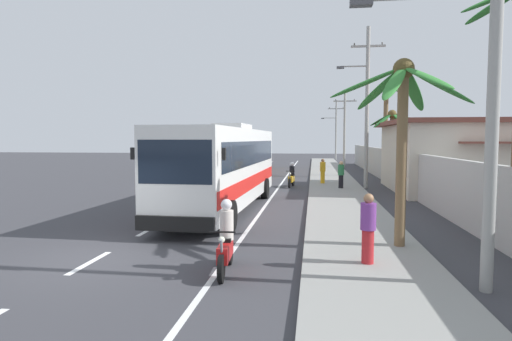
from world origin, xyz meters
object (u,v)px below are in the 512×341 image
at_px(pedestrian_midwalk, 341,174).
at_px(palm_second, 392,129).
at_px(utility_pole_nearest, 488,68).
at_px(palm_third, 402,110).
at_px(motorcycle_beside_bus, 292,177).
at_px(utility_pole_distant, 335,128).
at_px(coach_bus_foreground, 225,165).
at_px(pedestrian_near_kerb, 368,227).
at_px(pedestrian_far_walk, 323,171).
at_px(motorcycle_trailing, 226,243).
at_px(coach_bus_far_lane, 235,150).
at_px(utility_pole_mid, 366,103).
at_px(utility_pole_far, 345,127).
at_px(palm_fourth, 386,117).

height_order(pedestrian_midwalk, palm_second, palm_second).
relative_size(utility_pole_nearest, palm_third, 1.59).
height_order(motorcycle_beside_bus, utility_pole_distant, utility_pole_distant).
height_order(coach_bus_foreground, pedestrian_near_kerb, coach_bus_foreground).
distance_m(pedestrian_near_kerb, pedestrian_far_walk, 18.31).
distance_m(motorcycle_beside_bus, pedestrian_near_kerb, 17.33).
bearing_deg(motorcycle_trailing, palm_third, 29.84).
distance_m(coach_bus_foreground, motorcycle_beside_bus, 9.54).
relative_size(motorcycle_trailing, pedestrian_midwalk, 1.22).
height_order(coach_bus_far_lane, utility_pole_mid, utility_pole_mid).
distance_m(utility_pole_mid, utility_pole_far, 18.25).
height_order(utility_pole_far, palm_third, utility_pole_far).
height_order(coach_bus_foreground, pedestrian_far_walk, coach_bus_foreground).
bearing_deg(utility_pole_far, utility_pole_mid, -89.98).
height_order(pedestrian_near_kerb, pedestrian_far_walk, pedestrian_near_kerb).
distance_m(utility_pole_mid, utility_pole_distant, 36.45).
relative_size(pedestrian_far_walk, utility_pole_mid, 0.16).
xyz_separation_m(coach_bus_foreground, utility_pole_far, (6.90, 27.25, 2.31)).
relative_size(motorcycle_beside_bus, pedestrian_midwalk, 1.22).
height_order(coach_bus_foreground, utility_pole_nearest, utility_pole_nearest).
xyz_separation_m(utility_pole_distant, palm_second, (1.98, -34.32, -0.91)).
bearing_deg(utility_pole_mid, palm_second, 47.57).
relative_size(utility_pole_far, palm_third, 1.57).
distance_m(pedestrian_midwalk, utility_pole_mid, 4.70).
bearing_deg(palm_second, utility_pole_mid, -132.43).
relative_size(coach_bus_far_lane, palm_second, 2.44).
height_order(motorcycle_trailing, utility_pole_nearest, utility_pole_nearest).
bearing_deg(coach_bus_foreground, palm_third, -45.41).
bearing_deg(utility_pole_far, coach_bus_foreground, -104.21).
distance_m(motorcycle_beside_bus, utility_pole_far, 19.01).
relative_size(palm_third, palm_fourth, 0.70).
xyz_separation_m(pedestrian_far_walk, palm_fourth, (4.95, 6.42, 3.76)).
relative_size(pedestrian_near_kerb, pedestrian_far_walk, 1.02).
xyz_separation_m(coach_bus_far_lane, motorcycle_beside_bus, (5.94, -12.68, -1.38)).
height_order(motorcycle_trailing, palm_fourth, palm_fourth).
xyz_separation_m(pedestrian_midwalk, utility_pole_far, (1.53, 19.61, 3.27)).
xyz_separation_m(palm_second, palm_third, (-2.78, -17.33, 0.15)).
distance_m(utility_pole_nearest, palm_second, 20.45).
bearing_deg(pedestrian_far_walk, palm_fourth, -145.60).
xyz_separation_m(utility_pole_mid, palm_third, (-0.83, -15.20, -1.38)).
height_order(coach_bus_far_lane, motorcycle_beside_bus, coach_bus_far_lane).
xyz_separation_m(palm_second, palm_fourth, (0.46, 5.58, 1.06)).
height_order(pedestrian_near_kerb, utility_pole_mid, utility_pole_mid).
relative_size(pedestrian_midwalk, palm_second, 0.32).
distance_m(utility_pole_far, utility_pole_distant, 18.23).
bearing_deg(utility_pole_nearest, pedestrian_midwalk, 95.76).
bearing_deg(coach_bus_far_lane, palm_second, -40.64).
xyz_separation_m(pedestrian_far_walk, utility_pole_mid, (2.55, -1.29, 4.22)).
bearing_deg(utility_pole_distant, utility_pole_nearest, -89.80).
height_order(coach_bus_foreground, motorcycle_beside_bus, coach_bus_foreground).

